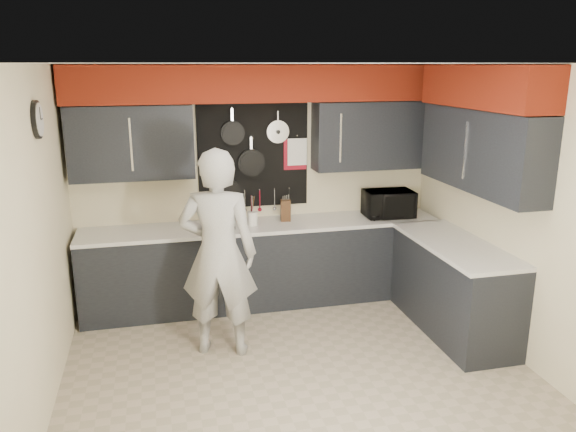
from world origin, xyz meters
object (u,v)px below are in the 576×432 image
object	(u,v)px
utensil_crock	(253,218)
coffee_maker	(224,211)
microwave	(388,204)
person	(218,254)
knife_block	(286,210)

from	to	relation	value
utensil_crock	coffee_maker	distance (m)	0.32
microwave	person	size ratio (longest dim) A/B	0.28
microwave	person	xyz separation A→B (m)	(-2.04, -0.95, -0.11)
utensil_crock	person	distance (m)	1.09
microwave	knife_block	size ratio (longest dim) A/B	2.32
knife_block	coffee_maker	world-z (taller)	coffee_maker
knife_block	microwave	bearing A→B (deg)	3.66
utensil_crock	person	world-z (taller)	person
microwave	person	bearing A→B (deg)	-152.77
microwave	utensil_crock	distance (m)	1.56
microwave	coffee_maker	distance (m)	1.86
knife_block	utensil_crock	size ratio (longest dim) A/B	1.62
knife_block	person	world-z (taller)	person
knife_block	coffee_maker	size ratio (longest dim) A/B	0.69
microwave	knife_block	xyz separation A→B (m)	(-1.17, 0.10, -0.03)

